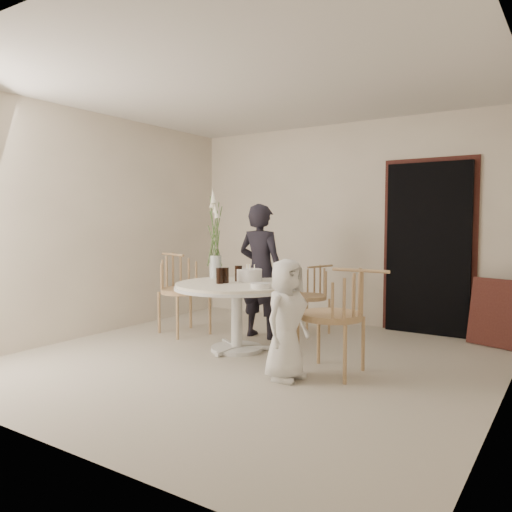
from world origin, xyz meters
The scene contains 18 objects.
ground centered at (0.00, 0.00, 0.00)m, with size 4.50×4.50×0.00m, color #BCB2A1.
room_shell centered at (0.00, 0.00, 1.62)m, with size 4.50×4.50×4.50m.
doorway centered at (1.15, 2.19, 1.05)m, with size 1.00×0.10×2.10m, color black.
door_trim centered at (1.15, 2.23, 1.11)m, with size 1.12×0.03×2.22m, color #52251C.
table centered at (-0.35, 0.25, 0.62)m, with size 1.33×1.33×0.73m.
picture_frame centered at (1.95, 1.95, 0.38)m, with size 0.57×0.04×0.76m, color #52251C.
chair_far centered at (-0.06, 1.51, 0.54)m, with size 0.56×0.58×0.84m.
chair_right centered at (0.98, 0.06, 0.63)m, with size 0.60×0.56×0.98m.
chair_left centered at (-1.49, 0.59, 0.64)m, with size 0.69×0.66×0.99m.
girl centered at (-0.47, 0.91, 0.80)m, with size 0.58×0.38×1.59m, color black.
boy centered at (0.59, -0.32, 0.53)m, with size 0.52×0.34×1.06m, color white.
birthday_cake centered at (-0.33, 0.45, 0.80)m, with size 0.28×0.28×0.18m.
cola_tumbler_a centered at (-0.47, 0.11, 0.81)m, with size 0.08×0.08×0.17m, color black.
cola_tumbler_b centered at (-0.46, 0.19, 0.81)m, with size 0.08×0.08×0.17m, color black.
cola_tumbler_c centered at (-0.64, 0.35, 0.80)m, with size 0.07×0.07×0.14m, color black.
cola_tumbler_d centered at (-0.42, 0.39, 0.82)m, with size 0.08×0.08×0.17m, color black.
plate_stack centered at (0.08, 0.04, 0.75)m, with size 0.20×0.20×0.05m, color white.
flower_vase centered at (-0.84, 0.51, 1.16)m, with size 0.14×0.14×1.03m.
Camera 1 is at (2.71, -4.07, 1.39)m, focal length 35.00 mm.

